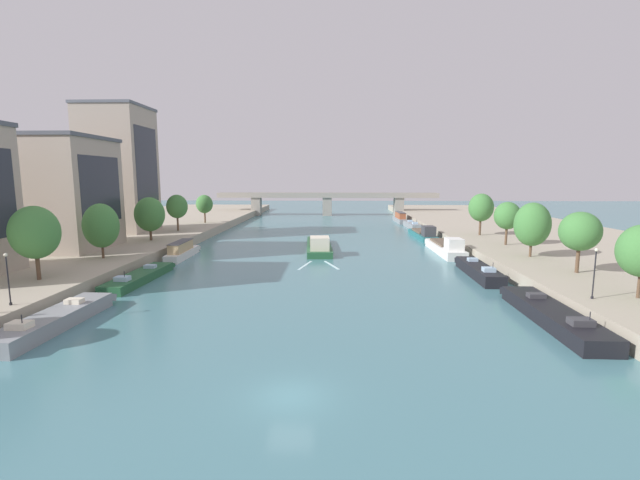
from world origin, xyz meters
The scene contains 28 objects.
ground_plane centered at (0.00, 0.00, 0.00)m, with size 400.00×400.00×0.00m, color teal.
quay_left centered at (-40.34, 55.00, 0.84)m, with size 36.00×170.00×1.68m, color #A89E89.
quay_right centered at (40.34, 55.00, 0.84)m, with size 36.00×170.00×1.68m, color #A89E89.
barge_midriver centered at (-0.19, 47.93, 0.85)m, with size 4.90×18.82×2.93m.
wake_behind_barge centered at (0.19, 35.66, 0.01)m, with size 5.59×6.06×0.03m.
moored_boat_left_lone centered at (-19.92, 10.39, 0.65)m, with size 3.14×13.45×2.34m.
moored_boat_left_near centered at (-20.10, 25.90, 0.52)m, with size 3.05×14.15×2.09m.
moored_boat_left_midway centered at (-20.31, 40.39, 1.06)m, with size 2.20×11.38×2.55m.
moored_boat_right_lone centered at (20.41, 13.04, 0.65)m, with size 3.15×15.50×2.34m.
moored_boat_right_end centered at (19.91, 29.96, 0.70)m, with size 2.67×13.33×2.44m.
moored_boat_right_far centered at (19.87, 45.55, 0.96)m, with size 3.17×15.62×3.05m.
moored_boat_right_midway centered at (19.89, 62.97, 0.84)m, with size 3.26×15.57×2.87m.
moored_boat_right_gap_after centered at (20.67, 80.13, 0.67)m, with size 2.50×11.80×2.38m.
moored_boat_right_near centered at (19.78, 93.08, 1.17)m, with size 2.28×12.38×2.80m.
tree_left_end_of_row centered at (-27.41, 19.39, 6.47)m, with size 4.61×4.61×7.45m.
tree_left_by_lamp centered at (-27.16, 31.09, 5.85)m, with size 4.34×4.34×6.98m.
tree_left_midway centered at (-27.74, 46.88, 5.94)m, with size 4.78×4.78×7.03m.
tree_left_third centered at (-27.92, 59.73, 6.34)m, with size 3.98×3.98×6.94m.
tree_left_far centered at (-27.09, 74.48, 5.91)m, with size 3.74×3.74×6.31m.
tree_right_far centered at (28.64, 24.59, 6.17)m, with size 4.18×4.18×6.60m.
tree_right_by_lamp centered at (27.85, 34.05, 5.89)m, with size 4.47×4.47×7.04m.
tree_right_end_of_row centered at (28.55, 43.99, 6.14)m, with size 3.88×3.88×6.56m.
tree_right_second centered at (28.29, 55.19, 6.60)m, with size 4.30×4.30×7.39m.
lamppost_left_bank centered at (-23.76, 10.75, 4.03)m, with size 0.28×0.28×4.26m.
lamppost_right_bank centered at (24.30, 14.25, 4.08)m, with size 0.28×0.28×4.35m.
building_left_middle centered at (-38.31, 38.36, 9.69)m, with size 15.55×13.25×16.00m.
building_left_tall centered at (-38.31, 58.82, 13.41)m, with size 11.09×11.85×23.42m.
bridge_far centered at (0.00, 113.38, 4.63)m, with size 68.68×4.40×7.12m.
Camera 1 is at (2.39, -22.07, 11.91)m, focal length 24.21 mm.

